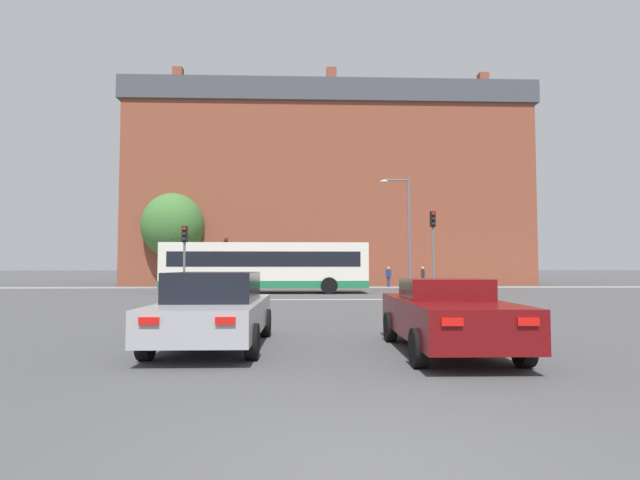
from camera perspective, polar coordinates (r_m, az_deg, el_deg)
ground_plane at (r=4.39m, az=5.75°, el=-25.09°), size 400.00×400.00×0.00m
stop_line_strip at (r=24.91m, az=-0.82°, el=-6.82°), size 9.78×0.30×0.01m
far_pavement at (r=39.18m, az=-1.28°, el=-5.44°), size 70.87×2.50×0.01m
brick_civic_building at (r=48.79m, az=0.85°, el=5.69°), size 36.49×12.37×20.11m
car_saloon_left at (r=10.57m, az=-11.95°, el=-7.72°), size 2.11×4.78×1.53m
car_roadster_right at (r=9.99m, az=14.29°, el=-8.30°), size 2.00×4.63×1.41m
bus_crossing_lead at (r=31.00m, az=-6.25°, el=-3.00°), size 12.51×2.67×3.08m
traffic_light_near_right at (r=26.18m, az=12.80°, el=-0.02°), size 0.26×0.31×4.47m
traffic_light_far_left at (r=39.30m, az=-10.72°, el=-1.61°), size 0.26×0.31×3.82m
traffic_light_near_left at (r=25.75m, az=-15.24°, el=-1.07°), size 0.26×0.31×3.65m
street_lamp_junction at (r=31.50m, az=9.60°, el=1.97°), size 1.89×0.36×7.20m
pedestrian_waiting at (r=39.88m, az=11.66°, el=-3.98°), size 0.37×0.46×1.63m
pedestrian_walking_east at (r=40.42m, az=7.84°, el=-4.00°), size 0.43×0.45×1.62m
pedestrian_walking_west at (r=40.15m, az=-14.82°, el=-3.71°), size 0.44×0.30×1.86m
tree_by_building at (r=43.40m, az=-16.47°, el=1.58°), size 5.16×5.16×7.76m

